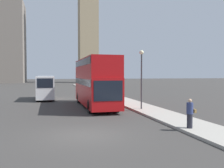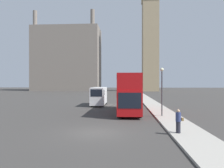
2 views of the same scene
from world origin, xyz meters
name	(u,v)px [view 2 (image 2 of 2)]	position (x,y,z in m)	size (l,w,h in m)	color
ground_plane	(96,132)	(0.00, 0.00, 0.00)	(300.00, 300.00, 0.00)	#383533
sidewalk_strip	(188,133)	(6.32, 0.00, 0.07)	(2.63, 120.00, 0.15)	#9E998E
clock_tower	(150,23)	(12.50, 78.50, 28.98)	(7.19, 7.36, 56.42)	tan
building_block_distant	(67,59)	(-24.95, 84.52, 14.47)	(29.91, 15.06, 35.16)	slate
red_double_decker_bus	(129,91)	(2.43, 10.42, 2.49)	(2.48, 10.56, 4.45)	#A80F11
white_van	(99,96)	(-2.10, 18.29, 1.50)	(2.00, 6.03, 2.80)	white
pedestrian	(178,121)	(5.56, -0.49, 0.94)	(0.51, 0.35, 1.57)	#23232D
street_lamp	(162,84)	(5.72, 7.07, 3.42)	(0.36, 0.36, 4.86)	#38383D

